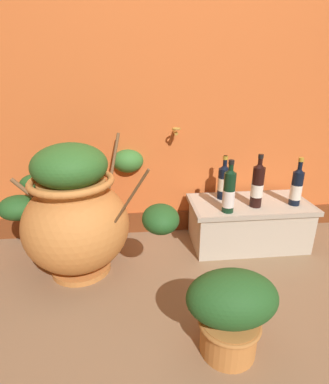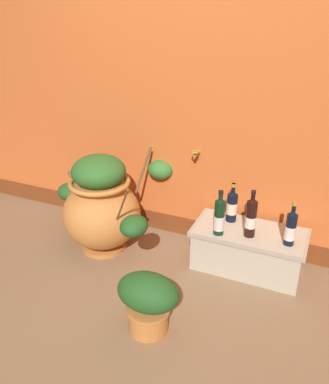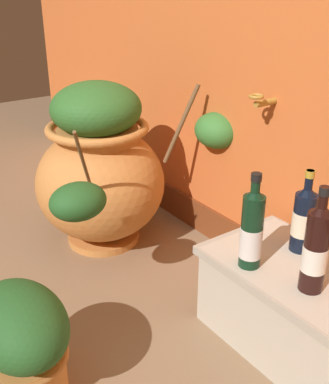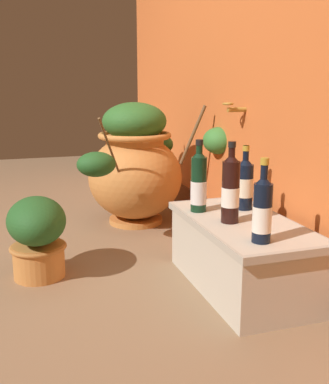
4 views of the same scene
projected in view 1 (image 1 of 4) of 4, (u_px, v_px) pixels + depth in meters
ground_plane at (214, 358)px, 1.21m from camera, size 7.00×7.00×0.00m
back_wall at (177, 38)px, 1.85m from camera, size 4.40×0.33×2.60m
terracotta_urn at (76, 212)px, 1.64m from camera, size 0.96×0.94×0.75m
stone_ledge at (248, 221)px, 1.99m from camera, size 0.78×0.40×0.30m
wine_bottle_left at (229, 191)px, 1.76m from camera, size 0.07×0.07×0.32m
wine_bottle_middle at (224, 181)px, 1.96m from camera, size 0.08×0.08×0.29m
wine_bottle_right at (297, 186)px, 1.86m from camera, size 0.07×0.07×0.31m
wine_bottle_back at (258, 185)px, 1.83m from camera, size 0.07×0.07×0.34m
potted_shrub at (231, 310)px, 1.17m from camera, size 0.36×0.26×0.37m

